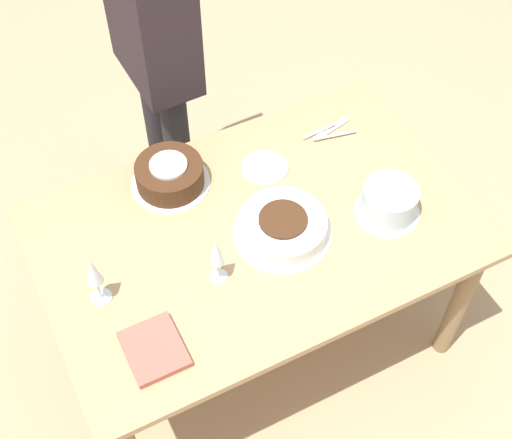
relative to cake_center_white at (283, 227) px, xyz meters
The scene contains 11 objects.
ground_plane 0.78m from the cake_center_white, 40.52° to the right, with size 12.00×12.00×0.00m, color tan.
dining_table 0.17m from the cake_center_white, 40.52° to the right, with size 1.47×0.96×0.74m.
cake_center_white is the anchor object (origin of this frame).
cake_front_chocolate 0.45m from the cake_center_white, 56.22° to the right, with size 0.28×0.28×0.11m.
cake_back_decorated 0.38m from the cake_center_white, 166.99° to the left, with size 0.23×0.23×0.12m.
wine_glass_near 0.64m from the cake_center_white, ahead, with size 0.07×0.07×0.21m.
wine_glass_far 0.29m from the cake_center_white, 13.19° to the left, with size 0.06×0.06×0.20m.
dessert_plate_left 0.30m from the cake_center_white, 105.71° to the right, with size 0.17×0.17×0.01m.
fork_pile 0.52m from the cake_center_white, 138.38° to the right, with size 0.21×0.10×0.01m.
napkin_stack 0.59m from the cake_center_white, 21.28° to the left, with size 0.17×0.20×0.02m.
person_cutting 0.89m from the cake_center_white, 83.23° to the right, with size 0.23×0.41×1.72m.
Camera 1 is at (0.66, 1.30, 2.68)m, focal length 50.00 mm.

